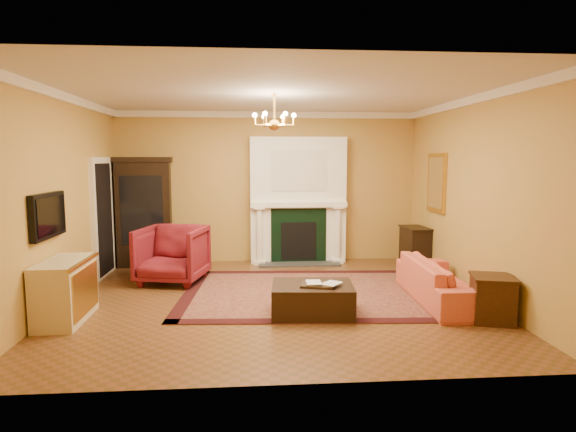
{
  "coord_description": "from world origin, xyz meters",
  "views": [
    {
      "loc": [
        -0.36,
        -6.96,
        2.07
      ],
      "look_at": [
        0.22,
        0.3,
        1.21
      ],
      "focal_mm": 30.0,
      "sensor_mm": 36.0,
      "label": 1
    }
  ],
  "objects": [
    {
      "name": "floor",
      "position": [
        0.0,
        0.0,
        -0.01
      ],
      "size": [
        6.0,
        5.5,
        0.02
      ],
      "primitive_type": "cube",
      "color": "brown",
      "rests_on": "ground"
    },
    {
      "name": "ceiling",
      "position": [
        0.0,
        0.0,
        3.01
      ],
      "size": [
        6.0,
        5.5,
        0.02
      ],
      "primitive_type": "cube",
      "color": "silver",
      "rests_on": "wall_back"
    },
    {
      "name": "wall_back",
      "position": [
        0.0,
        2.76,
        1.5
      ],
      "size": [
        6.0,
        0.02,
        3.0
      ],
      "primitive_type": "cube",
      "color": "#B1973F",
      "rests_on": "floor"
    },
    {
      "name": "wall_front",
      "position": [
        0.0,
        -2.76,
        1.5
      ],
      "size": [
        6.0,
        0.02,
        3.0
      ],
      "primitive_type": "cube",
      "color": "#B1973F",
      "rests_on": "floor"
    },
    {
      "name": "wall_left",
      "position": [
        -3.01,
        0.0,
        1.5
      ],
      "size": [
        0.02,
        5.5,
        3.0
      ],
      "primitive_type": "cube",
      "color": "#B1973F",
      "rests_on": "floor"
    },
    {
      "name": "wall_right",
      "position": [
        3.01,
        0.0,
        1.5
      ],
      "size": [
        0.02,
        5.5,
        3.0
      ],
      "primitive_type": "cube",
      "color": "#B1973F",
      "rests_on": "floor"
    },
    {
      "name": "fireplace",
      "position": [
        0.6,
        2.57,
        1.19
      ],
      "size": [
        1.9,
        0.7,
        2.5
      ],
      "color": "white",
      "rests_on": "wall_back"
    },
    {
      "name": "crown_molding",
      "position": [
        0.0,
        0.96,
        2.94
      ],
      "size": [
        6.0,
        5.5,
        0.12
      ],
      "color": "white",
      "rests_on": "ceiling"
    },
    {
      "name": "doorway",
      "position": [
        -2.95,
        1.7,
        1.05
      ],
      "size": [
        0.08,
        1.05,
        2.1
      ],
      "color": "silver",
      "rests_on": "wall_left"
    },
    {
      "name": "tv_panel",
      "position": [
        -2.95,
        -0.6,
        1.35
      ],
      "size": [
        0.09,
        0.95,
        0.58
      ],
      "color": "black",
      "rests_on": "wall_left"
    },
    {
      "name": "gilt_mirror",
      "position": [
        2.97,
        1.4,
        1.65
      ],
      "size": [
        0.06,
        0.76,
        1.05
      ],
      "color": "gold",
      "rests_on": "wall_right"
    },
    {
      "name": "chandelier",
      "position": [
        -0.0,
        0.0,
        2.61
      ],
      "size": [
        0.63,
        0.55,
        0.53
      ],
      "color": "gold",
      "rests_on": "ceiling"
    },
    {
      "name": "oriental_rug",
      "position": [
        0.52,
        0.28,
        0.01
      ],
      "size": [
        4.0,
        3.1,
        0.02
      ],
      "primitive_type": "cube",
      "rotation": [
        0.0,
        0.0,
        -0.06
      ],
      "color": "#4B1015",
      "rests_on": "floor"
    },
    {
      "name": "china_cabinet",
      "position": [
        -2.4,
        2.49,
        1.01
      ],
      "size": [
        1.04,
        0.54,
        2.01
      ],
      "primitive_type": "cube",
      "rotation": [
        0.0,
        0.0,
        0.09
      ],
      "color": "black",
      "rests_on": "floor"
    },
    {
      "name": "wingback_armchair",
      "position": [
        -1.67,
        1.1,
        0.53
      ],
      "size": [
        1.21,
        1.16,
        1.05
      ],
      "primitive_type": "imported",
      "rotation": [
        0.0,
        0.0,
        -0.23
      ],
      "color": "maroon",
      "rests_on": "floor"
    },
    {
      "name": "pedestal_table",
      "position": [
        -2.21,
        1.58,
        0.43
      ],
      "size": [
        0.41,
        0.41,
        0.74
      ],
      "color": "black",
      "rests_on": "floor"
    },
    {
      "name": "commode",
      "position": [
        -2.73,
        -0.75,
        0.39
      ],
      "size": [
        0.51,
        1.06,
        0.79
      ],
      "primitive_type": "cube",
      "rotation": [
        0.0,
        0.0,
        0.01
      ],
      "color": "beige",
      "rests_on": "floor"
    },
    {
      "name": "coral_sofa",
      "position": [
        2.43,
        -0.32,
        0.41
      ],
      "size": [
        0.68,
        2.1,
        0.81
      ],
      "primitive_type": "imported",
      "rotation": [
        0.0,
        0.0,
        1.54
      ],
      "color": "#DF5A46",
      "rests_on": "floor"
    },
    {
      "name": "end_table",
      "position": [
        2.72,
        -1.22,
        0.28
      ],
      "size": [
        0.6,
        0.6,
        0.57
      ],
      "primitive_type": "cube",
      "rotation": [
        0.0,
        0.0,
        -0.27
      ],
      "color": "#34200E",
      "rests_on": "floor"
    },
    {
      "name": "console_table",
      "position": [
        2.78,
        1.87,
        0.38
      ],
      "size": [
        0.42,
        0.7,
        0.75
      ],
      "primitive_type": "cube",
      "rotation": [
        0.0,
        0.0,
        0.05
      ],
      "color": "black",
      "rests_on": "floor"
    },
    {
      "name": "leather_ottoman",
      "position": [
        0.46,
        -0.77,
        0.22
      ],
      "size": [
        1.13,
        0.86,
        0.4
      ],
      "primitive_type": "cube",
      "rotation": [
        0.0,
        0.0,
        -0.08
      ],
      "color": "black",
      "rests_on": "oriental_rug"
    },
    {
      "name": "ottoman_tray",
      "position": [
        0.52,
        -0.85,
        0.43
      ],
      "size": [
        0.49,
        0.43,
        0.03
      ],
      "primitive_type": "cube",
      "rotation": [
        0.0,
        0.0,
        -0.28
      ],
      "color": "black",
      "rests_on": "leather_ottoman"
    },
    {
      "name": "book_a",
      "position": [
        0.37,
        -0.84,
        0.57
      ],
      "size": [
        0.2,
        0.03,
        0.26
      ],
      "primitive_type": "imported",
      "rotation": [
        0.0,
        0.0,
        -0.03
      ],
      "color": "gray",
      "rests_on": "ottoman_tray"
    },
    {
      "name": "book_b",
      "position": [
        0.61,
        -0.84,
        0.58
      ],
      "size": [
        0.17,
        0.14,
        0.27
      ],
      "primitive_type": "imported",
      "rotation": [
        0.0,
        0.0,
        -0.69
      ],
      "color": "gray",
      "rests_on": "ottoman_tray"
    },
    {
      "name": "topiary_left",
      "position": [
        -0.04,
        2.53,
        1.49
      ],
      "size": [
        0.18,
        0.18,
        0.48
      ],
      "color": "tan",
      "rests_on": "fireplace"
    },
    {
      "name": "topiary_right",
      "position": [
        1.27,
        2.53,
        1.44
      ],
      "size": [
        0.15,
        0.15,
        0.39
      ],
      "color": "tan",
      "rests_on": "fireplace"
    }
  ]
}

